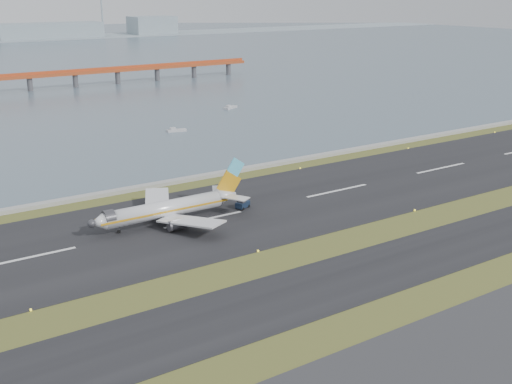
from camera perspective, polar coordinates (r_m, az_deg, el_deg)
ground at (r=124.07m, az=2.12°, el=-6.48°), size 1000.00×1000.00×0.00m
taxiway_strip at (r=115.45m, az=5.63°, el=-8.46°), size 1000.00×18.00×0.10m
runway_strip at (r=147.63m, az=-4.68°, el=-2.48°), size 1000.00×45.00×0.10m
seawall at (r=173.08m, az=-9.52°, el=0.53°), size 1000.00×2.50×1.00m
red_pier at (r=355.18m, az=-19.52°, el=9.62°), size 260.00×5.00×10.20m
airliner at (r=145.68m, az=-7.62°, el=-1.44°), size 38.52×32.89×12.80m
pushback_tug at (r=154.46m, az=-1.21°, el=-1.08°), size 4.13×3.33×2.31m
workboat_near at (r=240.51m, az=-7.11°, el=5.46°), size 7.44×3.63×1.73m
workboat_far at (r=285.91m, az=-2.31°, el=7.52°), size 7.84×5.22×1.83m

